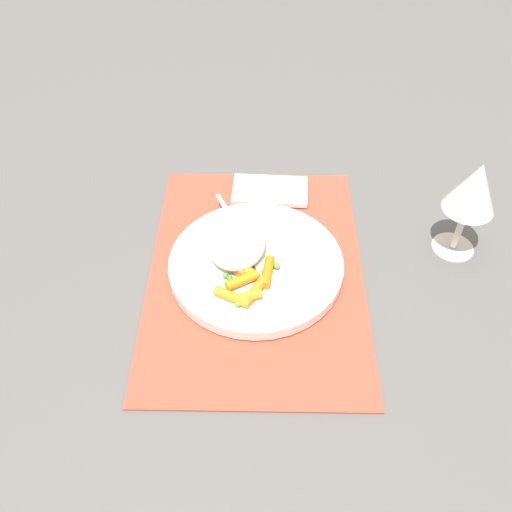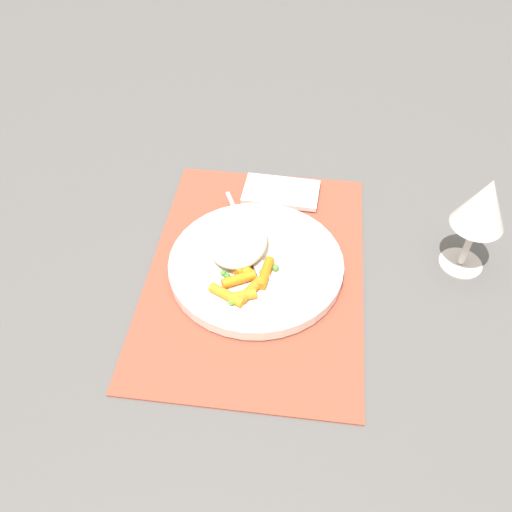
{
  "view_description": "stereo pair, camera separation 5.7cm",
  "coord_description": "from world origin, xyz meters",
  "px_view_note": "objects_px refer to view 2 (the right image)",
  "views": [
    {
      "loc": [
        0.52,
        0.01,
        0.59
      ],
      "look_at": [
        0.0,
        0.0,
        0.03
      ],
      "focal_mm": 38.3,
      "sensor_mm": 36.0,
      "label": 1
    },
    {
      "loc": [
        0.52,
        0.06,
        0.59
      ],
      "look_at": [
        0.0,
        0.0,
        0.03
      ],
      "focal_mm": 38.3,
      "sensor_mm": 36.0,
      "label": 2
    }
  ],
  "objects_px": {
    "rice_mound": "(238,241)",
    "plate": "(256,265)",
    "fork": "(249,242)",
    "wine_glass": "(483,206)",
    "carrot_portion": "(244,279)",
    "napkin": "(281,192)"
  },
  "relations": [
    {
      "from": "carrot_portion",
      "to": "napkin",
      "type": "height_order",
      "value": "carrot_portion"
    },
    {
      "from": "rice_mound",
      "to": "carrot_portion",
      "type": "height_order",
      "value": "rice_mound"
    },
    {
      "from": "wine_glass",
      "to": "napkin",
      "type": "height_order",
      "value": "wine_glass"
    },
    {
      "from": "rice_mound",
      "to": "carrot_portion",
      "type": "bearing_deg",
      "value": 15.21
    },
    {
      "from": "rice_mound",
      "to": "wine_glass",
      "type": "height_order",
      "value": "wine_glass"
    },
    {
      "from": "rice_mound",
      "to": "napkin",
      "type": "distance_m",
      "value": 0.16
    },
    {
      "from": "plate",
      "to": "fork",
      "type": "distance_m",
      "value": 0.04
    },
    {
      "from": "carrot_portion",
      "to": "fork",
      "type": "bearing_deg",
      "value": -177.5
    },
    {
      "from": "rice_mound",
      "to": "napkin",
      "type": "bearing_deg",
      "value": 161.84
    },
    {
      "from": "plate",
      "to": "wine_glass",
      "type": "xyz_separation_m",
      "value": [
        -0.05,
        0.3,
        0.1
      ]
    },
    {
      "from": "fork",
      "to": "napkin",
      "type": "relative_size",
      "value": 1.44
    },
    {
      "from": "rice_mound",
      "to": "plate",
      "type": "bearing_deg",
      "value": 54.29
    },
    {
      "from": "napkin",
      "to": "wine_glass",
      "type": "bearing_deg",
      "value": 66.89
    },
    {
      "from": "plate",
      "to": "napkin",
      "type": "distance_m",
      "value": 0.17
    },
    {
      "from": "carrot_portion",
      "to": "wine_glass",
      "type": "bearing_deg",
      "value": 107.06
    },
    {
      "from": "rice_mound",
      "to": "fork",
      "type": "xyz_separation_m",
      "value": [
        -0.01,
        0.01,
        -0.01
      ]
    },
    {
      "from": "rice_mound",
      "to": "wine_glass",
      "type": "bearing_deg",
      "value": 95.65
    },
    {
      "from": "rice_mound",
      "to": "fork",
      "type": "height_order",
      "value": "rice_mound"
    },
    {
      "from": "carrot_portion",
      "to": "fork",
      "type": "relative_size",
      "value": 0.53
    },
    {
      "from": "carrot_portion",
      "to": "wine_glass",
      "type": "distance_m",
      "value": 0.33
    },
    {
      "from": "napkin",
      "to": "fork",
      "type": "bearing_deg",
      "value": -14.4
    },
    {
      "from": "wine_glass",
      "to": "plate",
      "type": "bearing_deg",
      "value": -79.9
    }
  ]
}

